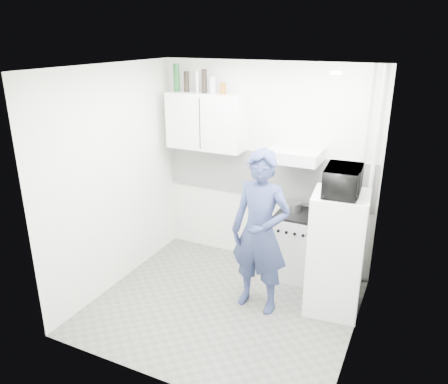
% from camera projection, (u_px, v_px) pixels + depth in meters
% --- Properties ---
extents(floor, '(2.80, 2.80, 0.00)m').
position_uv_depth(floor, '(223.00, 306.00, 4.92)').
color(floor, '#51514C').
rests_on(floor, ground).
extents(ceiling, '(2.80, 2.80, 0.00)m').
position_uv_depth(ceiling, '(223.00, 67.00, 4.04)').
color(ceiling, white).
rests_on(ceiling, wall_back).
extents(wall_back, '(2.80, 0.00, 2.80)m').
position_uv_depth(wall_back, '(266.00, 167.00, 5.54)').
color(wall_back, white).
rests_on(wall_back, floor).
extents(wall_left, '(0.00, 2.60, 2.60)m').
position_uv_depth(wall_left, '(114.00, 180.00, 5.05)').
color(wall_left, white).
rests_on(wall_left, floor).
extents(wall_right, '(0.00, 2.60, 2.60)m').
position_uv_depth(wall_right, '(364.00, 222.00, 3.91)').
color(wall_right, white).
rests_on(wall_right, floor).
extents(person, '(0.69, 0.48, 1.80)m').
position_uv_depth(person, '(260.00, 233.00, 4.64)').
color(person, navy).
rests_on(person, floor).
extents(stove, '(0.51, 0.51, 0.82)m').
position_uv_depth(stove, '(296.00, 246.00, 5.42)').
color(stove, silver).
rests_on(stove, floor).
extents(fridge, '(0.62, 0.62, 1.36)m').
position_uv_depth(fridge, '(336.00, 253.00, 4.67)').
color(fridge, white).
rests_on(fridge, floor).
extents(stove_top, '(0.49, 0.49, 0.03)m').
position_uv_depth(stove_top, '(298.00, 214.00, 5.28)').
color(stove_top, black).
rests_on(stove_top, stove).
extents(saucepan, '(0.19, 0.19, 0.11)m').
position_uv_depth(saucepan, '(293.00, 207.00, 5.33)').
color(saucepan, silver).
rests_on(saucepan, stove_top).
extents(microwave, '(0.54, 0.38, 0.28)m').
position_uv_depth(microwave, '(343.00, 181.00, 4.39)').
color(microwave, black).
rests_on(microwave, fridge).
extents(bottle_a, '(0.08, 0.08, 0.34)m').
position_uv_depth(bottle_a, '(177.00, 78.00, 5.50)').
color(bottle_a, '#144C1E').
rests_on(bottle_a, upper_cabinet).
extents(bottle_b, '(0.07, 0.07, 0.25)m').
position_uv_depth(bottle_b, '(186.00, 82.00, 5.46)').
color(bottle_b, black).
rests_on(bottle_b, upper_cabinet).
extents(bottle_c, '(0.06, 0.06, 0.26)m').
position_uv_depth(bottle_c, '(197.00, 82.00, 5.39)').
color(bottle_c, silver).
rests_on(bottle_c, upper_cabinet).
extents(bottle_d, '(0.06, 0.06, 0.29)m').
position_uv_depth(bottle_d, '(204.00, 81.00, 5.35)').
color(bottle_d, black).
rests_on(bottle_d, upper_cabinet).
extents(canister_a, '(0.08, 0.08, 0.21)m').
position_uv_depth(canister_a, '(213.00, 85.00, 5.32)').
color(canister_a, '#B2B7BC').
rests_on(canister_a, upper_cabinet).
extents(canister_b, '(0.07, 0.07, 0.14)m').
position_uv_depth(canister_b, '(223.00, 88.00, 5.27)').
color(canister_b, brown).
rests_on(canister_b, upper_cabinet).
extents(upper_cabinet, '(1.00, 0.35, 0.70)m').
position_uv_depth(upper_cabinet, '(206.00, 121.00, 5.51)').
color(upper_cabinet, white).
rests_on(upper_cabinet, wall_back).
extents(range_hood, '(0.60, 0.50, 0.14)m').
position_uv_depth(range_hood, '(295.00, 155.00, 5.05)').
color(range_hood, silver).
rests_on(range_hood, wall_back).
extents(backsplash, '(2.74, 0.03, 0.60)m').
position_uv_depth(backsplash, '(265.00, 175.00, 5.56)').
color(backsplash, white).
rests_on(backsplash, wall_back).
extents(pipe_a, '(0.05, 0.05, 2.60)m').
position_uv_depth(pipe_a, '(371.00, 183.00, 4.94)').
color(pipe_a, silver).
rests_on(pipe_a, floor).
extents(pipe_b, '(0.04, 0.04, 2.60)m').
position_uv_depth(pipe_b, '(360.00, 181.00, 4.99)').
color(pipe_b, silver).
rests_on(pipe_b, floor).
extents(ceiling_spot_fixture, '(0.10, 0.10, 0.02)m').
position_uv_depth(ceiling_spot_fixture, '(336.00, 73.00, 3.81)').
color(ceiling_spot_fixture, white).
rests_on(ceiling_spot_fixture, ceiling).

